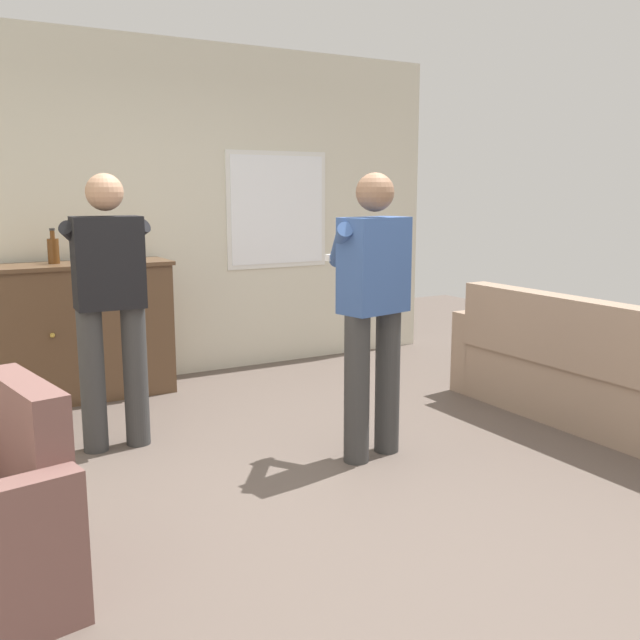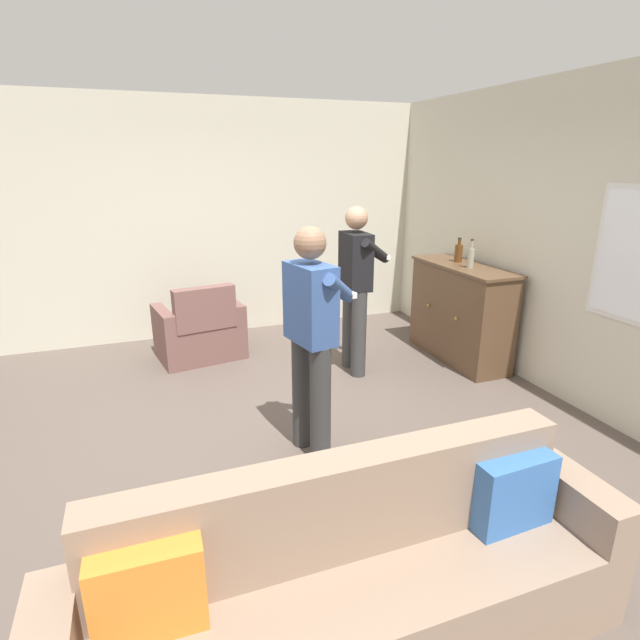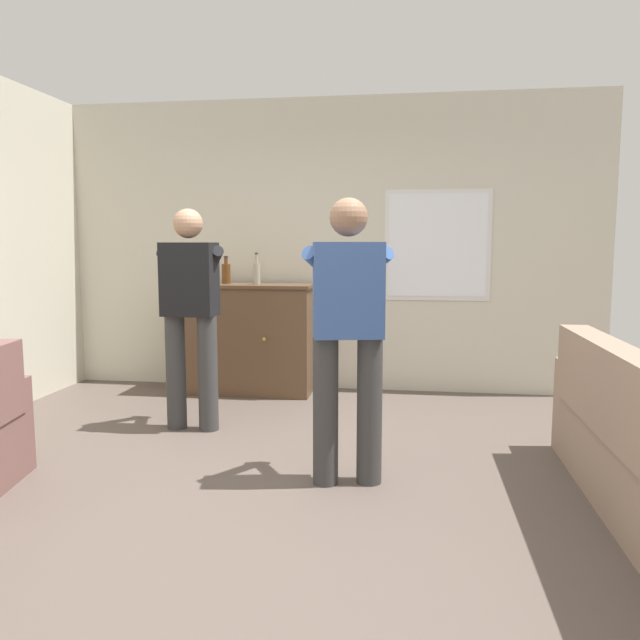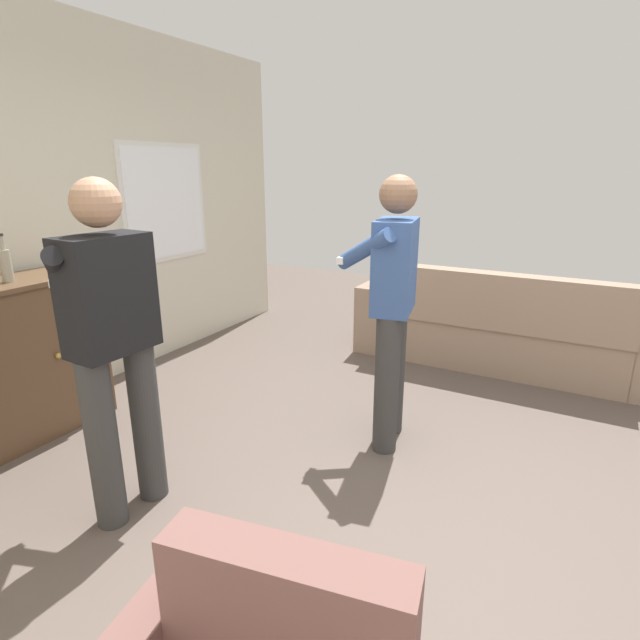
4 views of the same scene
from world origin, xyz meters
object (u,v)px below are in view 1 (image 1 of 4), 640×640
object	(u,v)px
sideboard_cabinet	(83,331)
person_standing_left	(110,298)
couch	(600,380)
bottle_wine_green	(99,248)
bottle_liquor_amber	(53,250)
person_standing_right	(372,302)

from	to	relation	value
sideboard_cabinet	person_standing_left	bearing A→B (deg)	-93.45
person_standing_left	couch	bearing A→B (deg)	-23.99
sideboard_cabinet	person_standing_left	distance (m)	1.28
sideboard_cabinet	person_standing_left	world-z (taller)	person_standing_left
bottle_wine_green	person_standing_left	xyz separation A→B (m)	(-0.22, -1.17, -0.22)
bottle_liquor_amber	sideboard_cabinet	bearing A→B (deg)	-13.52
couch	person_standing_left	bearing A→B (deg)	156.01
sideboard_cabinet	bottle_wine_green	distance (m)	0.65
couch	sideboard_cabinet	size ratio (longest dim) A/B	1.84
bottle_liquor_amber	person_standing_right	distance (m)	2.58
couch	bottle_liquor_amber	size ratio (longest dim) A/B	9.45
person_standing_left	bottle_liquor_amber	bearing A→B (deg)	94.45
bottle_wine_green	person_standing_right	world-z (taller)	person_standing_right
sideboard_cabinet	bottle_wine_green	bearing A→B (deg)	-14.69
couch	person_standing_left	world-z (taller)	person_standing_left
couch	bottle_wine_green	xyz separation A→B (m)	(-2.65, 2.45, 0.81)
couch	person_standing_right	xyz separation A→B (m)	(-1.59, 0.36, 0.60)
sideboard_cabinet	bottle_liquor_amber	bearing A→B (deg)	166.48
person_standing_right	bottle_liquor_amber	bearing A→B (deg)	122.60
bottle_wine_green	person_standing_right	xyz separation A→B (m)	(1.07, -2.09, -0.22)
couch	bottle_liquor_amber	world-z (taller)	bottle_liquor_amber
bottle_wine_green	sideboard_cabinet	bearing A→B (deg)	165.31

